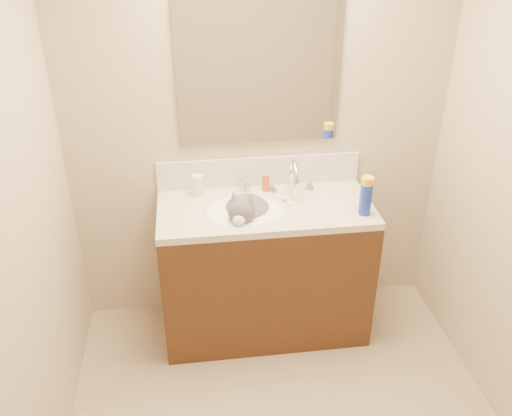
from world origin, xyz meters
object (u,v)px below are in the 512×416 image
object	(u,v)px
vanity_cabinet	(265,272)
silver_jar	(245,185)
basin	(245,221)
pill_bottle	(198,185)
faucet	(293,180)
cat	(246,214)
amber_bottle	(266,183)
spray_can	(366,199)

from	to	relation	value
vanity_cabinet	silver_jar	xyz separation A→B (m)	(-0.09, 0.21, 0.48)
basin	pill_bottle	size ratio (longest dim) A/B	3.66
faucet	silver_jar	bearing A→B (deg)	165.19
cat	pill_bottle	distance (m)	0.34
silver_jar	amber_bottle	distance (m)	0.12
pill_bottle	spray_can	xyz separation A→B (m)	(0.89, -0.34, 0.03)
vanity_cabinet	faucet	bearing A→B (deg)	37.29
vanity_cabinet	spray_can	distance (m)	0.76
silver_jar	basin	bearing A→B (deg)	-97.59
faucet	amber_bottle	xyz separation A→B (m)	(-0.15, 0.05, -0.03)
silver_jar	cat	bearing A→B (deg)	-95.26
amber_bottle	faucet	bearing A→B (deg)	-18.42
faucet	pill_bottle	distance (m)	0.55
faucet	cat	distance (m)	0.35
basin	silver_jar	xyz separation A→B (m)	(0.03, 0.24, 0.10)
faucet	spray_can	size ratio (longest dim) A/B	1.55
cat	spray_can	xyz separation A→B (m)	(0.63, -0.14, 0.12)
basin	pill_bottle	world-z (taller)	pill_bottle
vanity_cabinet	cat	bearing A→B (deg)	-170.40
cat	spray_can	distance (m)	0.65
vanity_cabinet	amber_bottle	xyz separation A→B (m)	(0.03, 0.19, 0.50)
faucet	spray_can	xyz separation A→B (m)	(0.34, -0.29, 0.00)
faucet	cat	bearing A→B (deg)	-151.72
basin	silver_jar	size ratio (longest dim) A/B	7.12
silver_jar	amber_bottle	world-z (taller)	amber_bottle
amber_bottle	spray_can	distance (m)	0.60
vanity_cabinet	silver_jar	world-z (taller)	silver_jar
basin	faucet	bearing A→B (deg)	29.12
pill_bottle	spray_can	distance (m)	0.95
cat	amber_bottle	bearing A→B (deg)	74.87
basin	spray_can	bearing A→B (deg)	-10.97
vanity_cabinet	basin	world-z (taller)	basin
pill_bottle	cat	bearing A→B (deg)	-38.20
pill_bottle	amber_bottle	size ratio (longest dim) A/B	1.19
basin	pill_bottle	distance (m)	0.35
basin	amber_bottle	world-z (taller)	amber_bottle
basin	spray_can	distance (m)	0.67
cat	basin	bearing A→B (deg)	-114.60
pill_bottle	amber_bottle	distance (m)	0.40
spray_can	amber_bottle	bearing A→B (deg)	145.16
silver_jar	spray_can	world-z (taller)	spray_can
amber_bottle	spray_can	xyz separation A→B (m)	(0.49, -0.34, 0.04)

